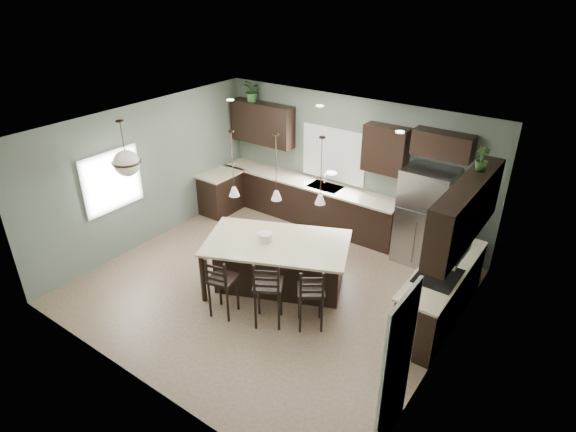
# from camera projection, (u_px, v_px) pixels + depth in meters

# --- Properties ---
(ground) EXTENTS (6.00, 6.00, 0.00)m
(ground) POSITION_uv_depth(u_px,v_px,m) (270.00, 286.00, 8.47)
(ground) COLOR #9E8466
(ground) RESTS_ON ground
(pantry_door) EXTENTS (0.04, 0.82, 2.04)m
(pantry_door) POSITION_uv_depth(u_px,v_px,m) (396.00, 369.00, 5.34)
(pantry_door) COLOR white
(pantry_door) RESTS_ON ground
(window_back) EXTENTS (1.35, 0.02, 1.00)m
(window_back) POSITION_uv_depth(u_px,v_px,m) (334.00, 155.00, 9.94)
(window_back) COLOR white
(window_back) RESTS_ON room_shell
(window_left) EXTENTS (0.02, 1.10, 1.00)m
(window_left) POSITION_uv_depth(u_px,v_px,m) (111.00, 181.00, 8.72)
(window_left) COLOR white
(window_left) RESTS_ON room_shell
(left_return_cabs) EXTENTS (0.60, 0.90, 0.90)m
(left_return_cabs) POSITION_uv_depth(u_px,v_px,m) (221.00, 193.00, 10.88)
(left_return_cabs) COLOR black
(left_return_cabs) RESTS_ON ground
(left_return_countertop) EXTENTS (0.66, 0.96, 0.04)m
(left_return_countertop) POSITION_uv_depth(u_px,v_px,m) (220.00, 174.00, 10.66)
(left_return_countertop) COLOR beige
(left_return_countertop) RESTS_ON left_return_cabs
(back_lower_cabs) EXTENTS (4.20, 0.60, 0.90)m
(back_lower_cabs) POSITION_uv_depth(u_px,v_px,m) (307.00, 202.00, 10.47)
(back_lower_cabs) COLOR black
(back_lower_cabs) RESTS_ON ground
(back_countertop) EXTENTS (4.20, 0.66, 0.04)m
(back_countertop) POSITION_uv_depth(u_px,v_px,m) (307.00, 182.00, 10.24)
(back_countertop) COLOR beige
(back_countertop) RESTS_ON back_lower_cabs
(sink_inset) EXTENTS (0.70, 0.45, 0.01)m
(sink_inset) POSITION_uv_depth(u_px,v_px,m) (325.00, 187.00, 10.00)
(sink_inset) COLOR gray
(sink_inset) RESTS_ON back_countertop
(faucet) EXTENTS (0.02, 0.02, 0.28)m
(faucet) POSITION_uv_depth(u_px,v_px,m) (325.00, 181.00, 9.91)
(faucet) COLOR silver
(faucet) RESTS_ON back_countertop
(back_upper_left) EXTENTS (1.55, 0.34, 0.90)m
(back_upper_left) POSITION_uv_depth(u_px,v_px,m) (262.00, 123.00, 10.55)
(back_upper_left) COLOR black
(back_upper_left) RESTS_ON room_shell
(back_upper_right) EXTENTS (0.85, 0.34, 0.90)m
(back_upper_right) POSITION_uv_depth(u_px,v_px,m) (386.00, 150.00, 9.02)
(back_upper_right) COLOR black
(back_upper_right) RESTS_ON room_shell
(fridge_header) EXTENTS (1.05, 0.34, 0.45)m
(fridge_header) POSITION_uv_depth(u_px,v_px,m) (443.00, 145.00, 8.34)
(fridge_header) COLOR black
(fridge_header) RESTS_ON room_shell
(right_lower_cabs) EXTENTS (0.60, 2.35, 0.90)m
(right_lower_cabs) POSITION_uv_depth(u_px,v_px,m) (441.00, 295.00, 7.50)
(right_lower_cabs) COLOR black
(right_lower_cabs) RESTS_ON ground
(right_countertop) EXTENTS (0.66, 2.35, 0.04)m
(right_countertop) POSITION_uv_depth(u_px,v_px,m) (444.00, 269.00, 7.29)
(right_countertop) COLOR beige
(right_countertop) RESTS_ON right_lower_cabs
(cooktop) EXTENTS (0.58, 0.75, 0.02)m
(cooktop) POSITION_uv_depth(u_px,v_px,m) (438.00, 276.00, 7.08)
(cooktop) COLOR black
(cooktop) RESTS_ON right_countertop
(wall_oven_front) EXTENTS (0.01, 0.72, 0.60)m
(wall_oven_front) POSITION_uv_depth(u_px,v_px,m) (416.00, 296.00, 7.46)
(wall_oven_front) COLOR gray
(wall_oven_front) RESTS_ON right_lower_cabs
(right_upper_cabs) EXTENTS (0.34, 2.35, 0.90)m
(right_upper_cabs) POSITION_uv_depth(u_px,v_px,m) (466.00, 211.00, 6.74)
(right_upper_cabs) COLOR black
(right_upper_cabs) RESTS_ON room_shell
(microwave) EXTENTS (0.40, 0.75, 0.40)m
(microwave) POSITION_uv_depth(u_px,v_px,m) (451.00, 243.00, 6.75)
(microwave) COLOR gray
(microwave) RESTS_ON right_upper_cabs
(refrigerator) EXTENTS (0.90, 0.74, 1.85)m
(refrigerator) POSITION_uv_depth(u_px,v_px,m) (425.00, 216.00, 8.82)
(refrigerator) COLOR #9B9CA3
(refrigerator) RESTS_ON ground
(kitchen_island) EXTENTS (2.72, 2.19, 0.92)m
(kitchen_island) POSITION_uv_depth(u_px,v_px,m) (277.00, 265.00, 8.22)
(kitchen_island) COLOR black
(kitchen_island) RESTS_ON ground
(serving_dish) EXTENTS (0.24, 0.24, 0.14)m
(serving_dish) POSITION_uv_depth(u_px,v_px,m) (265.00, 237.00, 8.01)
(serving_dish) COLOR silver
(serving_dish) RESTS_ON kitchen_island
(bar_stool_left) EXTENTS (0.48, 0.48, 1.09)m
(bar_stool_left) POSITION_uv_depth(u_px,v_px,m) (223.00, 285.00, 7.56)
(bar_stool_left) COLOR black
(bar_stool_left) RESTS_ON ground
(bar_stool_center) EXTENTS (0.60, 0.60, 1.18)m
(bar_stool_center) POSITION_uv_depth(u_px,v_px,m) (268.00, 291.00, 7.34)
(bar_stool_center) COLOR black
(bar_stool_center) RESTS_ON ground
(bar_stool_right) EXTENTS (0.57, 0.57, 1.10)m
(bar_stool_right) POSITION_uv_depth(u_px,v_px,m) (311.00, 296.00, 7.29)
(bar_stool_right) COLOR black
(bar_stool_right) RESTS_ON ground
(pendant_left) EXTENTS (0.17, 0.17, 1.10)m
(pendant_left) POSITION_uv_depth(u_px,v_px,m) (233.00, 164.00, 7.52)
(pendant_left) COLOR white
(pendant_left) RESTS_ON room_shell
(pendant_center) EXTENTS (0.17, 0.17, 1.10)m
(pendant_center) POSITION_uv_depth(u_px,v_px,m) (276.00, 168.00, 7.40)
(pendant_center) COLOR silver
(pendant_center) RESTS_ON room_shell
(pendant_right) EXTENTS (0.17, 0.17, 1.10)m
(pendant_right) POSITION_uv_depth(u_px,v_px,m) (321.00, 171.00, 7.27)
(pendant_right) COLOR white
(pendant_right) RESTS_ON room_shell
(chandelier) EXTENTS (0.49, 0.49, 0.98)m
(chandelier) POSITION_uv_depth(u_px,v_px,m) (124.00, 148.00, 7.99)
(chandelier) COLOR beige
(chandelier) RESTS_ON room_shell
(plant_back_left) EXTENTS (0.52, 0.49, 0.47)m
(plant_back_left) POSITION_uv_depth(u_px,v_px,m) (253.00, 91.00, 10.33)
(plant_back_left) COLOR #2B5826
(plant_back_left) RESTS_ON back_upper_left
(plant_right_wall) EXTENTS (0.19, 0.19, 0.34)m
(plant_right_wall) POSITION_uv_depth(u_px,v_px,m) (482.00, 159.00, 6.83)
(plant_right_wall) COLOR #2F5625
(plant_right_wall) RESTS_ON right_upper_cabs
(room_shell) EXTENTS (6.00, 6.00, 6.00)m
(room_shell) POSITION_uv_depth(u_px,v_px,m) (268.00, 199.00, 7.69)
(room_shell) COLOR slate
(room_shell) RESTS_ON ground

